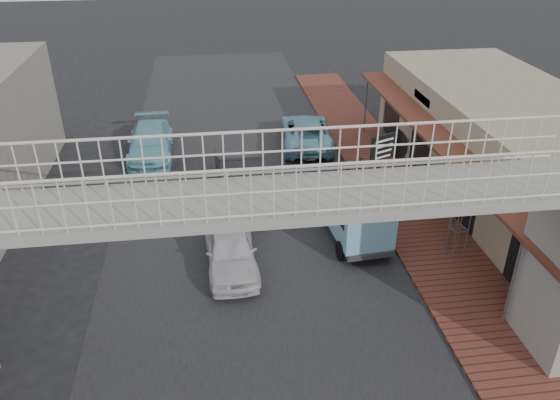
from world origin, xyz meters
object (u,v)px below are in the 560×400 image
object	(u,v)px
angkot_far	(150,142)
motorcycle_near	(368,179)
dark_sedan	(242,180)
angkot_van	(353,207)
white_hatchback	(230,249)
street_clock	(464,201)
angkot_curb	(306,132)
motorcycle_far	(367,169)
arrow_sign	(401,143)

from	to	relation	value
angkot_far	motorcycle_near	xyz separation A→B (m)	(9.30, -4.96, -0.16)
dark_sedan	angkot_van	size ratio (longest dim) A/B	1.22
angkot_van	motorcycle_near	distance (m)	3.86
white_hatchback	dark_sedan	distance (m)	4.81
street_clock	angkot_curb	bearing A→B (deg)	100.10
angkot_curb	motorcycle_far	size ratio (longest dim) A/B	2.99
white_hatchback	motorcycle_far	xyz separation A→B (m)	(6.17, 5.45, -0.08)
motorcycle_near	street_clock	bearing A→B (deg)	-160.36
white_hatchback	angkot_curb	bearing A→B (deg)	64.45
motorcycle_near	angkot_curb	bearing A→B (deg)	20.53
white_hatchback	angkot_curb	distance (m)	10.77
motorcycle_far	street_clock	xyz separation A→B (m)	(1.47, -5.92, 1.55)
dark_sedan	arrow_sign	size ratio (longest dim) A/B	1.53
dark_sedan	angkot_van	xyz separation A→B (m)	(3.72, -3.55, 0.41)
motorcycle_near	motorcycle_far	xyz separation A→B (m)	(0.14, 0.79, 0.06)
white_hatchback	dark_sedan	bearing A→B (deg)	79.35
white_hatchback	street_clock	xyz separation A→B (m)	(7.63, -0.47, 1.47)
motorcycle_far	arrow_sign	distance (m)	3.17
motorcycle_near	arrow_sign	world-z (taller)	arrow_sign
angkot_curb	angkot_van	xyz separation A→B (m)	(0.14, -8.66, 0.53)
dark_sedan	street_clock	size ratio (longest dim) A/B	2.02
white_hatchback	motorcycle_far	distance (m)	8.23
angkot_far	motorcycle_far	size ratio (longest dim) A/B	2.87
angkot_curb	white_hatchback	bearing A→B (deg)	71.85
motorcycle_near	street_clock	world-z (taller)	street_clock
dark_sedan	angkot_van	world-z (taller)	angkot_van
motorcycle_far	angkot_curb	bearing A→B (deg)	44.73
street_clock	white_hatchback	bearing A→B (deg)	168.72
motorcycle_near	street_clock	distance (m)	5.62
white_hatchback	angkot_far	xyz separation A→B (m)	(-3.27, 9.62, 0.02)
angkot_curb	motorcycle_near	size ratio (longest dim) A/B	2.93
motorcycle_near	motorcycle_far	world-z (taller)	motorcycle_far
white_hatchback	angkot_curb	world-z (taller)	angkot_curb
dark_sedan	angkot_far	distance (m)	6.30
white_hatchback	motorcycle_near	distance (m)	7.62
dark_sedan	arrow_sign	distance (m)	6.45
arrow_sign	motorcycle_near	bearing A→B (deg)	89.06
angkot_far	motorcycle_far	xyz separation A→B (m)	(9.44, -4.17, -0.10)
angkot_curb	angkot_far	world-z (taller)	angkot_far
white_hatchback	motorcycle_near	world-z (taller)	white_hatchback
angkot_curb	motorcycle_near	world-z (taller)	angkot_curb
dark_sedan	motorcycle_far	distance (m)	5.49
motorcycle_near	white_hatchback	bearing A→B (deg)	130.00
angkot_far	motorcycle_far	world-z (taller)	angkot_far
angkot_curb	angkot_far	distance (m)	7.58
dark_sedan	angkot_curb	xyz separation A→B (m)	(3.58, 5.11, -0.12)
white_hatchback	arrow_sign	bearing A→B (deg)	23.38
angkot_curb	angkot_van	world-z (taller)	angkot_van
angkot_curb	angkot_far	xyz separation A→B (m)	(-7.58, -0.25, 0.00)
motorcycle_far	street_clock	bearing A→B (deg)	-144.21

